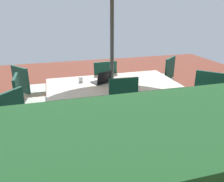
% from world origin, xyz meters
% --- Properties ---
extents(ground_plane, '(10.00, 10.00, 0.02)m').
position_xyz_m(ground_plane, '(0.00, 0.00, -0.01)').
color(ground_plane, brown).
extents(dining_table, '(2.11, 1.02, 0.75)m').
position_xyz_m(dining_table, '(0.00, 0.00, 0.70)').
color(dining_table, white).
rests_on(dining_table, ground_plane).
extents(chair_southeast, '(0.58, 0.58, 0.98)m').
position_xyz_m(chair_southeast, '(1.37, -0.67, 0.55)').
color(chair_southeast, silver).
rests_on(chair_southeast, ground_plane).
extents(chair_northwest, '(0.59, 0.59, 0.98)m').
position_xyz_m(chair_northwest, '(-1.35, 0.67, 0.55)').
color(chair_northwest, silver).
rests_on(chair_northwest, ground_plane).
extents(chair_northeast, '(0.59, 0.58, 0.98)m').
position_xyz_m(chair_northeast, '(1.38, 0.75, 0.55)').
color(chair_northeast, silver).
rests_on(chair_northeast, ground_plane).
extents(chair_southwest, '(0.58, 0.59, 0.98)m').
position_xyz_m(chair_southwest, '(-1.29, -0.65, 0.55)').
color(chair_southwest, silver).
rests_on(chair_southwest, ground_plane).
extents(chair_east, '(0.46, 0.46, 0.98)m').
position_xyz_m(chair_east, '(1.33, -0.02, 0.55)').
color(chair_east, silver).
rests_on(chair_east, ground_plane).
extents(chair_south, '(0.46, 0.47, 0.98)m').
position_xyz_m(chair_south, '(-0.02, -0.69, 0.55)').
color(chair_south, silver).
rests_on(chair_south, ground_plane).
extents(chair_north, '(0.46, 0.47, 0.98)m').
position_xyz_m(chair_north, '(-0.03, 0.65, 0.55)').
color(chair_north, silver).
rests_on(chair_north, ground_plane).
extents(laptop, '(0.39, 0.35, 0.21)m').
position_xyz_m(laptop, '(0.14, -0.03, 0.80)').
color(laptop, '#2D2D33').
rests_on(laptop, dining_table).
extents(cup, '(0.07, 0.07, 0.09)m').
position_xyz_m(cup, '(0.50, -0.19, 0.79)').
color(cup, white).
rests_on(cup, dining_table).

